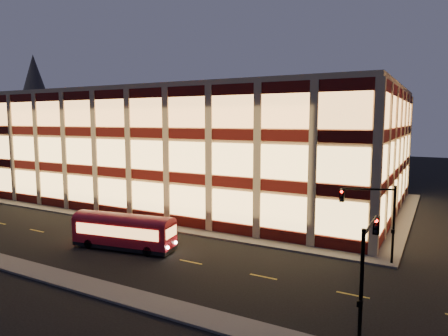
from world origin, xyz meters
The scene contains 10 objects.
ground centered at (0.00, 0.00, 0.00)m, with size 200.00×200.00×0.00m, color black.
sidewalk_office_south centered at (-3.00, 1.00, 0.07)m, with size 54.00×2.00×0.15m, color #514F4C.
sidewalk_office_east centered at (23.00, 17.00, 0.07)m, with size 2.00×30.00×0.15m, color #514F4C.
sidewalk_near centered at (0.00, -13.00, 0.07)m, with size 100.00×2.00×0.15m, color #514F4C.
office_building centered at (-2.91, 16.91, 7.25)m, with size 50.45×30.45×14.50m.
church_tower centered at (-70.00, 40.00, 9.00)m, with size 5.00×5.00×18.00m, color #2D2621.
church_spire centered at (-70.00, 40.00, 23.00)m, with size 6.00×6.00×10.00m, color #4C473F.
traffic_signal_far centered at (22.21, 0.24, 4.11)m, with size 3.79×1.87×6.00m.
traffic_signal_near centered at (23.50, -11.03, 4.13)m, with size 0.32×4.45×6.00m.
trolley_bus centered at (3.31, -6.00, 1.66)m, with size 9.06×3.59×2.99m.
Camera 1 is at (26.32, -30.50, 10.77)m, focal length 32.00 mm.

